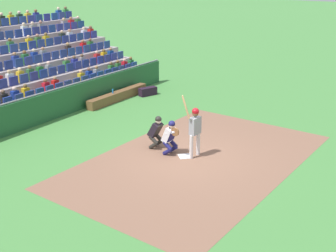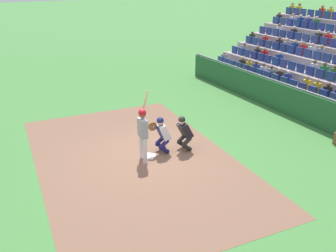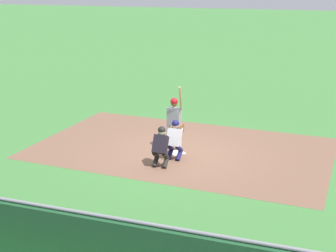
{
  "view_description": "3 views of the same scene",
  "coord_description": "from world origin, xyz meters",
  "px_view_note": "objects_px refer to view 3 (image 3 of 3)",
  "views": [
    {
      "loc": [
        12.25,
        7.36,
        6.25
      ],
      "look_at": [
        0.24,
        -0.55,
        1.11
      ],
      "focal_mm": 47.48,
      "sensor_mm": 36.0,
      "label": 1
    },
    {
      "loc": [
        -10.01,
        4.43,
        5.61
      ],
      "look_at": [
        -0.49,
        -0.47,
        1.18
      ],
      "focal_mm": 39.4,
      "sensor_mm": 36.0,
      "label": 2
    },
    {
      "loc": [
        4.67,
        -14.24,
        5.48
      ],
      "look_at": [
        -0.19,
        -0.36,
        1.01
      ],
      "focal_mm": 51.89,
      "sensor_mm": 36.0,
      "label": 3
    }
  ],
  "objects_px": {
    "batter_at_plate": "(174,118)",
    "catcher_crouching": "(175,137)",
    "home_plate_marker": "(177,153)",
    "home_plate_umpire": "(161,145)"
  },
  "relations": [
    {
      "from": "catcher_crouching",
      "to": "home_plate_umpire",
      "type": "xyz_separation_m",
      "value": [
        -0.2,
        -0.75,
        -0.03
      ]
    },
    {
      "from": "home_plate_marker",
      "to": "batter_at_plate",
      "type": "bearing_deg",
      "value": 125.59
    },
    {
      "from": "home_plate_marker",
      "to": "home_plate_umpire",
      "type": "relative_size",
      "value": 0.35
    },
    {
      "from": "catcher_crouching",
      "to": "home_plate_umpire",
      "type": "bearing_deg",
      "value": -105.35
    },
    {
      "from": "home_plate_umpire",
      "to": "home_plate_marker",
      "type": "bearing_deg",
      "value": 85.68
    },
    {
      "from": "batter_at_plate",
      "to": "catcher_crouching",
      "type": "xyz_separation_m",
      "value": [
        0.3,
        -0.8,
        -0.39
      ]
    },
    {
      "from": "batter_at_plate",
      "to": "home_plate_umpire",
      "type": "relative_size",
      "value": 1.77
    },
    {
      "from": "batter_at_plate",
      "to": "home_plate_umpire",
      "type": "distance_m",
      "value": 1.61
    },
    {
      "from": "home_plate_umpire",
      "to": "catcher_crouching",
      "type": "bearing_deg",
      "value": 74.65
    },
    {
      "from": "home_plate_marker",
      "to": "batter_at_plate",
      "type": "xyz_separation_m",
      "value": [
        -0.19,
        0.26,
        1.1
      ]
    }
  ]
}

